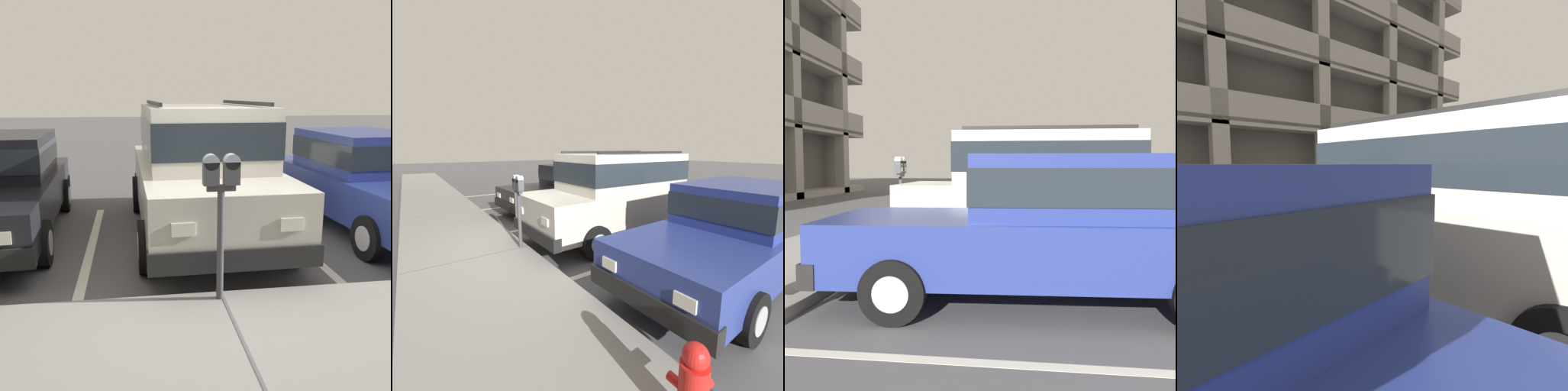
% 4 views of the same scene
% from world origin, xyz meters
% --- Properties ---
extents(ground_plane, '(80.00, 80.00, 0.10)m').
position_xyz_m(ground_plane, '(0.00, 0.00, -0.05)').
color(ground_plane, '#565659').
extents(sidewalk, '(40.00, 2.20, 0.12)m').
position_xyz_m(sidewalk, '(0.00, 1.30, 0.06)').
color(sidewalk, gray).
rests_on(sidewalk, ground_plane).
extents(parking_stall_lines, '(12.05, 4.80, 0.01)m').
position_xyz_m(parking_stall_lines, '(1.49, -1.40, 0.00)').
color(parking_stall_lines, silver).
rests_on(parking_stall_lines, ground_plane).
extents(silver_suv, '(2.07, 4.81, 2.03)m').
position_xyz_m(silver_suv, '(-0.15, -2.20, 1.09)').
color(silver_suv, beige).
rests_on(silver_suv, ground_plane).
extents(red_sedan, '(2.01, 4.57, 1.54)m').
position_xyz_m(red_sedan, '(-2.90, -2.22, 0.82)').
color(red_sedan, navy).
rests_on(red_sedan, ground_plane).
extents(dark_hatchback, '(1.99, 4.56, 1.54)m').
position_xyz_m(dark_hatchback, '(2.91, -2.54, 0.82)').
color(dark_hatchback, black).
rests_on(dark_hatchback, ground_plane).
extents(parking_meter_near, '(0.35, 0.12, 1.47)m').
position_xyz_m(parking_meter_near, '(0.04, 0.35, 1.21)').
color(parking_meter_near, '#47474C').
rests_on(parking_meter_near, sidewalk).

